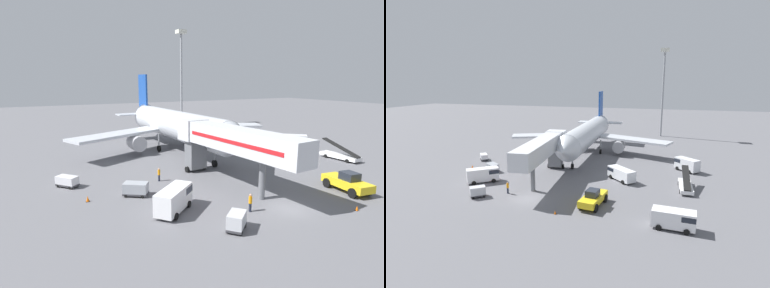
% 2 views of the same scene
% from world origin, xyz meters
% --- Properties ---
extents(ground_plane, '(300.00, 300.00, 0.00)m').
position_xyz_m(ground_plane, '(0.00, 0.00, 0.00)').
color(ground_plane, slate).
extents(airplane_at_gate, '(37.59, 39.28, 13.75)m').
position_xyz_m(airplane_at_gate, '(1.23, 29.22, 4.68)').
color(airplane_at_gate, silver).
rests_on(airplane_at_gate, ground).
extents(jet_bridge, '(5.00, 20.38, 7.23)m').
position_xyz_m(jet_bridge, '(-1.05, 9.19, 5.44)').
color(jet_bridge, silver).
rests_on(jet_bridge, ground).
extents(pushback_tug, '(3.13, 5.94, 2.34)m').
position_xyz_m(pushback_tug, '(9.64, 0.56, 1.08)').
color(pushback_tug, yellow).
rests_on(pushback_tug, ground).
extents(belt_loader_truck, '(2.17, 6.42, 3.09)m').
position_xyz_m(belt_loader_truck, '(21.86, 10.69, 0.76)').
color(belt_loader_truck, white).
rests_on(belt_loader_truck, ground).
extents(service_van_near_center, '(4.59, 4.48, 2.39)m').
position_xyz_m(service_van_near_center, '(22.40, 21.23, 1.35)').
color(service_van_near_center, silver).
rests_on(service_van_near_center, ground).
extents(service_van_near_right, '(5.27, 5.17, 2.08)m').
position_xyz_m(service_van_near_right, '(11.51, 12.37, 1.19)').
color(service_van_near_right, white).
rests_on(service_van_near_right, ground).
extents(service_van_mid_center, '(5.03, 4.67, 2.39)m').
position_xyz_m(service_van_mid_center, '(-10.12, 4.78, 1.36)').
color(service_van_mid_center, white).
rests_on(service_van_mid_center, ground).
extents(service_van_far_left, '(4.94, 2.49, 2.23)m').
position_xyz_m(service_van_far_left, '(20.09, -3.14, 1.27)').
color(service_van_far_left, white).
rests_on(service_van_far_left, ground).
extents(baggage_cart_outer_left, '(2.64, 2.78, 1.33)m').
position_xyz_m(baggage_cart_outer_left, '(-18.46, 17.19, 0.74)').
color(baggage_cart_outer_left, '#38383D').
rests_on(baggage_cart_outer_left, ground).
extents(baggage_cart_far_center, '(2.47, 2.39, 1.56)m').
position_xyz_m(baggage_cart_far_center, '(-7.13, -1.23, 0.86)').
color(baggage_cart_far_center, '#38383D').
rests_on(baggage_cart_far_center, ground).
extents(baggage_cart_outer_right, '(3.01, 2.70, 1.49)m').
position_xyz_m(baggage_cart_outer_right, '(-12.14, 10.56, 0.83)').
color(baggage_cart_outer_right, '#38383D').
rests_on(baggage_cart_outer_right, ground).
extents(ground_crew_worker_foreground, '(0.46, 0.46, 1.71)m').
position_xyz_m(ground_crew_worker_foreground, '(-7.96, 14.12, 0.90)').
color(ground_crew_worker_foreground, '#1E2333').
rests_on(ground_crew_worker_foreground, ground).
extents(ground_crew_worker_midground, '(0.43, 0.43, 1.81)m').
position_xyz_m(ground_crew_worker_midground, '(-3.69, 1.27, 0.96)').
color(ground_crew_worker_midground, '#1E2333').
rests_on(ground_crew_worker_midground, ground).
extents(safety_cone_alpha, '(0.31, 0.31, 0.48)m').
position_xyz_m(safety_cone_alpha, '(5.70, -3.43, 0.24)').
color(safety_cone_alpha, black).
rests_on(safety_cone_alpha, ground).
extents(safety_cone_bravo, '(0.39, 0.39, 0.59)m').
position_xyz_m(safety_cone_bravo, '(11.89, 16.87, 0.29)').
color(safety_cone_bravo, black).
rests_on(safety_cone_bravo, ground).
extents(safety_cone_charlie, '(0.40, 0.40, 0.61)m').
position_xyz_m(safety_cone_charlie, '(-17.15, 11.31, 0.30)').
color(safety_cone_charlie, black).
rests_on(safety_cone_charlie, ground).
extents(apron_light_mast, '(2.40, 2.40, 25.79)m').
position_xyz_m(apron_light_mast, '(16.57, 57.75, 17.88)').
color(apron_light_mast, '#93969B').
rests_on(apron_light_mast, ground).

